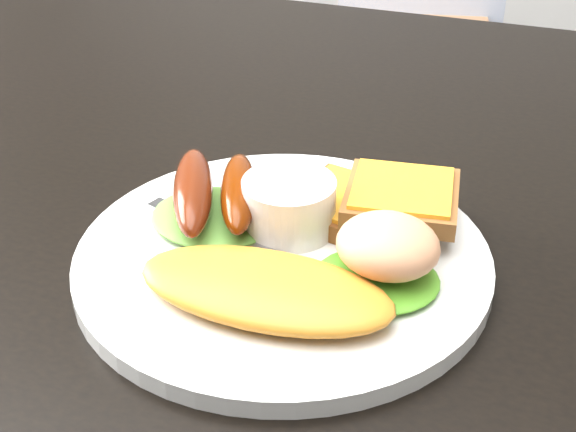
# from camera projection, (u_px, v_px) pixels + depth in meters

# --- Properties ---
(dining_table) EXTENTS (1.20, 0.80, 0.04)m
(dining_table) POSITION_uv_depth(u_px,v_px,m) (329.00, 196.00, 0.62)
(dining_table) COLOR black
(dining_table) RESTS_ON ground
(dining_chair) EXTENTS (0.44, 0.44, 0.04)m
(dining_chair) POSITION_uv_depth(u_px,v_px,m) (403.00, 45.00, 1.70)
(dining_chair) COLOR tan
(dining_chair) RESTS_ON ground
(plate) EXTENTS (0.26, 0.26, 0.01)m
(plate) POSITION_uv_depth(u_px,v_px,m) (283.00, 259.00, 0.50)
(plate) COLOR white
(plate) RESTS_ON dining_table
(lettuce_left) EXTENTS (0.09, 0.08, 0.01)m
(lettuce_left) POSITION_uv_depth(u_px,v_px,m) (214.00, 217.00, 0.53)
(lettuce_left) COLOR #599839
(lettuce_left) RESTS_ON plate
(lettuce_right) EXTENTS (0.09, 0.09, 0.01)m
(lettuce_right) POSITION_uv_depth(u_px,v_px,m) (376.00, 279.00, 0.47)
(lettuce_right) COLOR #4F8F18
(lettuce_right) RESTS_ON plate
(omelette) EXTENTS (0.15, 0.07, 0.02)m
(omelette) POSITION_uv_depth(u_px,v_px,m) (265.00, 289.00, 0.45)
(omelette) COLOR gold
(omelette) RESTS_ON plate
(sausage_a) EXTENTS (0.07, 0.11, 0.03)m
(sausage_a) POSITION_uv_depth(u_px,v_px,m) (193.00, 190.00, 0.52)
(sausage_a) COLOR #672A0C
(sausage_a) RESTS_ON lettuce_left
(sausage_b) EXTENTS (0.06, 0.10, 0.02)m
(sausage_b) POSITION_uv_depth(u_px,v_px,m) (238.00, 192.00, 0.52)
(sausage_b) COLOR #6F2805
(sausage_b) RESTS_ON lettuce_left
(ramekin) EXTENTS (0.08, 0.08, 0.04)m
(ramekin) POSITION_uv_depth(u_px,v_px,m) (289.00, 205.00, 0.51)
(ramekin) COLOR white
(ramekin) RESTS_ON plate
(toast_a) EXTENTS (0.09, 0.09, 0.01)m
(toast_a) POSITION_uv_depth(u_px,v_px,m) (348.00, 207.00, 0.53)
(toast_a) COLOR brown
(toast_a) RESTS_ON plate
(toast_b) EXTENTS (0.08, 0.08, 0.01)m
(toast_b) POSITION_uv_depth(u_px,v_px,m) (401.00, 198.00, 0.52)
(toast_b) COLOR #925F2E
(toast_b) RESTS_ON toast_a
(potato_salad) EXTENTS (0.07, 0.07, 0.03)m
(potato_salad) POSITION_uv_depth(u_px,v_px,m) (388.00, 245.00, 0.47)
(potato_salad) COLOR beige
(potato_salad) RESTS_ON lettuce_right
(fork) EXTENTS (0.14, 0.06, 0.00)m
(fork) POSITION_uv_depth(u_px,v_px,m) (232.00, 239.00, 0.51)
(fork) COLOR #ADAFB7
(fork) RESTS_ON plate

